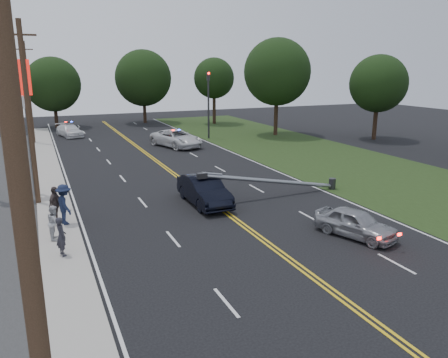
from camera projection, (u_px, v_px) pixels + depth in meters
name	position (u px, v px, depth m)	size (l,w,h in m)	color
ground	(290.00, 260.00, 17.70)	(120.00, 120.00, 0.00)	black
sidewalk	(56.00, 212.00, 23.33)	(1.80, 70.00, 0.12)	#A59F95
grass_verge	(376.00, 174.00, 31.78)	(12.00, 80.00, 0.01)	black
centerline_yellow	(202.00, 195.00, 26.58)	(0.36, 80.00, 0.00)	gold
pylon_sign	(2.00, 96.00, 24.58)	(3.20, 0.35, 8.00)	gray
traffic_signal	(208.00, 99.00, 46.48)	(0.28, 0.41, 7.05)	#2D2D30
fallen_streetlight	(279.00, 181.00, 26.19)	(9.36, 0.44, 1.91)	#2D2D30
utility_pole_near	(29.00, 264.00, 5.78)	(1.60, 0.28, 10.00)	#382619
utility_pole_mid	(29.00, 115.00, 23.54)	(1.60, 0.28, 10.00)	#382619
utility_pole_far	(29.00, 93.00, 43.07)	(1.60, 0.28, 10.00)	#382619
tree_6	(53.00, 84.00, 54.49)	(6.77, 6.77, 8.81)	black
tree_7	(143.00, 78.00, 59.05)	(7.56, 7.56, 9.84)	black
tree_8	(214.00, 78.00, 58.19)	(5.38, 5.38, 8.77)	black
tree_9	(277.00, 72.00, 48.13)	(7.38, 7.38, 10.69)	black
tree_13	(378.00, 84.00, 45.42)	(5.95, 5.95, 8.84)	black
crashed_sedan	(204.00, 190.00, 24.69)	(1.70, 4.89, 1.61)	black
waiting_sedan	(355.00, 223.00, 19.98)	(1.55, 3.84, 1.31)	#96979D
emergency_a	(176.00, 138.00, 42.38)	(2.73, 5.93, 1.65)	silver
emergency_b	(70.00, 130.00, 48.58)	(1.89, 4.66, 1.35)	silver
bystander_a	(61.00, 236.00, 17.66)	(0.60, 0.39, 1.64)	#28272F
bystander_b	(55.00, 222.00, 19.37)	(0.75, 0.59, 1.55)	#B2B2B7
bystander_c	(64.00, 204.00, 21.16)	(1.29, 0.74, 2.00)	#17203B
bystander_d	(55.00, 204.00, 21.45)	(1.06, 0.44, 1.81)	#4F433F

